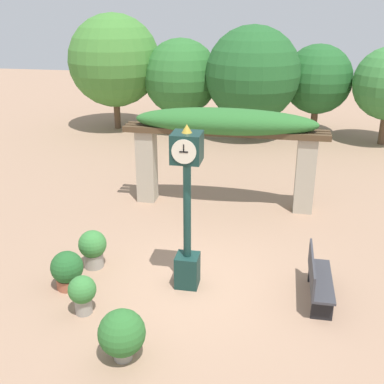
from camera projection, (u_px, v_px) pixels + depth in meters
The scene contains 9 objects.
ground_plane at pixel (197, 284), 9.62m from camera, with size 60.00×60.00×0.00m, color #9E7A60.
pedestal_clock at pixel (187, 206), 8.98m from camera, with size 0.53×0.58×3.27m.
pergola at pixel (225, 132), 12.63m from camera, with size 5.41×1.10×2.71m.
potted_plant_near_left at pixel (122, 334), 7.46m from camera, with size 0.75×0.75×0.86m.
potted_plant_near_right at pixel (67, 269), 9.38m from camera, with size 0.64×0.64×0.77m.
potted_plant_far_left at pixel (93, 247), 10.10m from camera, with size 0.59×0.59×0.83m.
potted_plant_far_right at pixel (82, 292), 8.59m from camera, with size 0.51×0.51×0.74m.
park_bench at pixel (318, 279), 8.99m from camera, with size 0.42×1.54×0.89m.
tree_line at pixel (218, 72), 19.68m from camera, with size 14.47×4.39×4.88m.
Camera 1 is at (1.40, -8.15, 5.26)m, focal length 45.00 mm.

